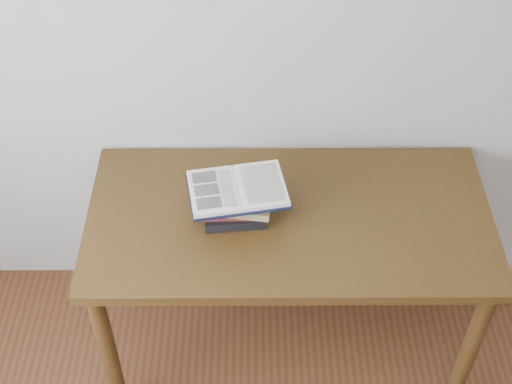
{
  "coord_description": "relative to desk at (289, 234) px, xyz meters",
  "views": [
    {
      "loc": [
        -0.01,
        -0.31,
        2.55
      ],
      "look_at": [
        -0.0,
        1.29,
        0.96
      ],
      "focal_mm": 50.0,
      "sensor_mm": 36.0,
      "label": 1
    }
  ],
  "objects": [
    {
      "name": "book_stack",
      "position": [
        -0.18,
        0.01,
        0.16
      ],
      "size": [
        0.26,
        0.2,
        0.13
      ],
      "color": "black",
      "rests_on": "desk"
    },
    {
      "name": "open_book",
      "position": [
        -0.18,
        -0.01,
        0.24
      ],
      "size": [
        0.36,
        0.28,
        0.03
      ],
      "rotation": [
        0.0,
        0.0,
        0.18
      ],
      "color": "black",
      "rests_on": "book_stack"
    },
    {
      "name": "desk",
      "position": [
        0.0,
        0.0,
        0.0
      ],
      "size": [
        1.41,
        0.7,
        0.75
      ],
      "color": "#442F11",
      "rests_on": "ground"
    }
  ]
}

